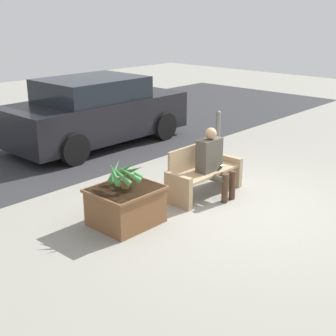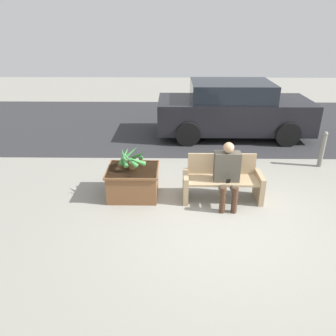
{
  "view_description": "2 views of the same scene",
  "coord_description": "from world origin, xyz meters",
  "views": [
    {
      "loc": [
        -5.79,
        -3.82,
        2.96
      ],
      "look_at": [
        -0.57,
        0.95,
        0.56
      ],
      "focal_mm": 50.0,
      "sensor_mm": 36.0,
      "label": 1
    },
    {
      "loc": [
        -0.88,
        -4.7,
        3.08
      ],
      "look_at": [
        -0.96,
        0.74,
        0.62
      ],
      "focal_mm": 35.0,
      "sensor_mm": 36.0,
      "label": 2
    }
  ],
  "objects": [
    {
      "name": "parked_car",
      "position": [
        0.82,
        4.46,
        0.76
      ],
      "size": [
        4.25,
        1.98,
        1.54
      ],
      "color": "black",
      "rests_on": "ground_plane"
    },
    {
      "name": "bench",
      "position": [
        0.05,
        0.73,
        0.38
      ],
      "size": [
        1.45,
        0.53,
        0.83
      ],
      "color": "tan",
      "rests_on": "ground_plane"
    },
    {
      "name": "road_surface",
      "position": [
        0.0,
        5.67,
        0.0
      ],
      "size": [
        20.0,
        6.0,
        0.01
      ],
      "primitive_type": "cube",
      "color": "#2D2D30",
      "rests_on": "ground_plane"
    },
    {
      "name": "ground_plane",
      "position": [
        0.0,
        0.0,
        0.0
      ],
      "size": [
        30.0,
        30.0,
        0.0
      ],
      "primitive_type": "plane",
      "color": "gray"
    },
    {
      "name": "bollard_post",
      "position": [
        2.51,
        2.25,
        0.44
      ],
      "size": [
        0.11,
        0.11,
        0.84
      ],
      "color": "slate",
      "rests_on": "ground_plane"
    },
    {
      "name": "planter_box",
      "position": [
        -1.62,
        0.82,
        0.3
      ],
      "size": [
        0.96,
        0.84,
        0.56
      ],
      "color": "brown",
      "rests_on": "ground_plane"
    },
    {
      "name": "person_seated",
      "position": [
        0.1,
        0.56,
        0.63
      ],
      "size": [
        0.46,
        0.57,
        1.16
      ],
      "color": "#4C473D",
      "rests_on": "ground_plane"
    },
    {
      "name": "potted_plant",
      "position": [
        -1.62,
        0.82,
        0.78
      ],
      "size": [
        0.54,
        0.56,
        0.41
      ],
      "color": "brown",
      "rests_on": "planter_box"
    }
  ]
}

